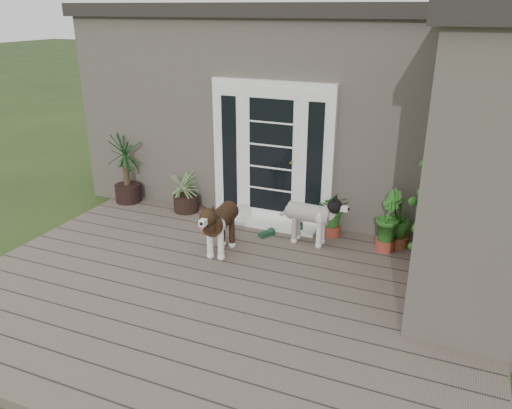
% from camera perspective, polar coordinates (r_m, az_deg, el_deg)
% --- Properties ---
extents(deck, '(6.20, 4.60, 0.12)m').
position_cam_1_polar(deck, '(6.05, -4.13, -10.17)').
color(deck, '#6B5B4C').
rests_on(deck, ground).
extents(house_main, '(7.40, 4.00, 3.10)m').
position_cam_1_polar(house_main, '(9.28, 7.64, 10.94)').
color(house_main, '#665E54').
rests_on(house_main, ground).
extents(roof_main, '(7.60, 4.20, 0.20)m').
position_cam_1_polar(roof_main, '(9.13, 8.18, 21.17)').
color(roof_main, '#2D2826').
rests_on(roof_main, house_main).
extents(house_wing, '(1.60, 2.40, 3.10)m').
position_cam_1_polar(house_wing, '(5.94, 26.77, 2.68)').
color(house_wing, '#665E54').
rests_on(house_wing, ground).
extents(door_unit, '(1.90, 0.14, 2.15)m').
position_cam_1_polar(door_unit, '(7.52, 1.81, 5.83)').
color(door_unit, white).
rests_on(door_unit, deck).
extents(door_step, '(1.60, 0.40, 0.05)m').
position_cam_1_polar(door_step, '(7.70, 1.18, -2.09)').
color(door_step, white).
rests_on(door_step, deck).
extents(brindle_dog, '(0.42, 0.89, 0.73)m').
position_cam_1_polar(brindle_dog, '(6.72, -4.02, -2.66)').
color(brindle_dog, '#392314').
rests_on(brindle_dog, deck).
extents(white_dog, '(0.82, 0.39, 0.67)m').
position_cam_1_polar(white_dog, '(7.02, 6.06, -1.90)').
color(white_dog, silver).
rests_on(white_dog, deck).
extents(spider_plant, '(0.81, 0.81, 0.72)m').
position_cam_1_polar(spider_plant, '(8.16, -8.05, 1.62)').
color(spider_plant, '#9EB06C').
rests_on(spider_plant, deck).
extents(yucca, '(0.85, 0.85, 1.19)m').
position_cam_1_polar(yucca, '(8.70, -14.63, 4.04)').
color(yucca, black).
rests_on(yucca, deck).
extents(herb_a, '(0.56, 0.56, 0.57)m').
position_cam_1_polar(herb_a, '(7.32, 8.77, -1.45)').
color(herb_a, '#195719').
rests_on(herb_a, deck).
extents(herb_b, '(0.49, 0.49, 0.64)m').
position_cam_1_polar(herb_b, '(7.02, 14.68, -2.66)').
color(herb_b, '#2C5F1B').
rests_on(herb_b, deck).
extents(herb_c, '(0.44, 0.44, 0.61)m').
position_cam_1_polar(herb_c, '(7.17, 15.91, -2.40)').
color(herb_c, '#195518').
rests_on(herb_c, deck).
extents(sapling, '(0.59, 0.59, 1.61)m').
position_cam_1_polar(sapling, '(6.24, 19.14, -1.44)').
color(sapling, '#19591C').
rests_on(sapling, deck).
extents(clog_left, '(0.20, 0.29, 0.08)m').
position_cam_1_polar(clog_left, '(7.53, 5.02, -2.62)').
color(clog_left, '#153620').
rests_on(clog_left, deck).
extents(clog_right, '(0.25, 0.31, 0.09)m').
position_cam_1_polar(clog_right, '(7.31, 1.21, -3.28)').
color(clog_right, '#173A23').
rests_on(clog_right, deck).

